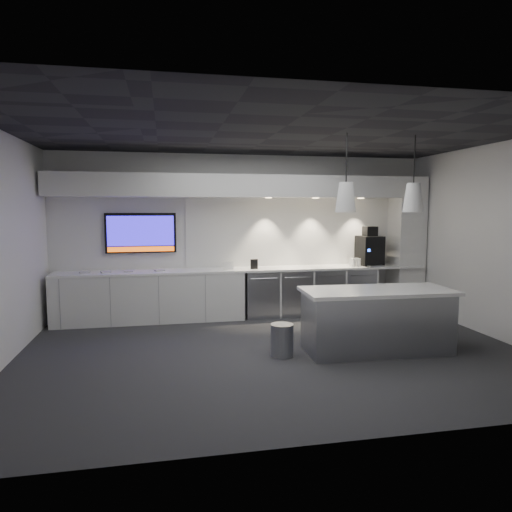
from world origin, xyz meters
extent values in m
plane|color=#2B2B2E|center=(0.00, 0.00, 0.00)|extent=(7.00, 7.00, 0.00)
plane|color=black|center=(0.00, 0.00, 3.00)|extent=(7.00, 7.00, 0.00)
plane|color=silver|center=(0.00, 2.50, 1.50)|extent=(7.00, 0.00, 7.00)
plane|color=silver|center=(0.00, -2.50, 1.50)|extent=(7.00, 0.00, 7.00)
plane|color=silver|center=(3.50, 0.00, 1.50)|extent=(0.00, 7.00, 7.00)
cube|color=white|center=(0.00, 2.17, 0.88)|extent=(6.80, 0.65, 0.04)
cube|color=silver|center=(-1.75, 2.17, 0.43)|extent=(3.30, 0.63, 0.86)
cube|color=gray|center=(0.25, 2.17, 0.42)|extent=(0.60, 0.61, 0.85)
cube|color=gray|center=(0.88, 2.17, 0.42)|extent=(0.60, 0.61, 0.85)
cube|color=gray|center=(1.51, 2.17, 0.42)|extent=(0.60, 0.61, 0.85)
cube|color=gray|center=(2.14, 2.17, 0.42)|extent=(0.60, 0.61, 0.85)
cube|color=silver|center=(1.20, 2.48, 1.55)|extent=(4.60, 0.03, 1.30)
cube|color=silver|center=(0.00, 2.20, 2.40)|extent=(6.90, 0.60, 0.40)
cube|color=silver|center=(3.20, 2.20, 1.30)|extent=(0.55, 0.55, 2.60)
cube|color=black|center=(-1.90, 2.45, 1.56)|extent=(1.25, 0.06, 0.72)
cube|color=#1E12B0|center=(-1.90, 2.42, 1.60)|extent=(1.17, 0.00, 0.54)
cube|color=#E4560D|center=(-1.90, 2.42, 1.27)|extent=(1.17, 0.00, 0.09)
cube|color=gray|center=(1.41, -0.21, 0.42)|extent=(2.01, 0.87, 0.83)
cube|color=white|center=(1.41, -0.21, 0.86)|extent=(2.11, 0.97, 0.05)
cylinder|color=gray|center=(0.06, -0.16, 0.22)|extent=(0.39, 0.39, 0.44)
cube|color=black|center=(2.43, 2.20, 1.18)|extent=(0.43, 0.48, 0.57)
cube|color=black|center=(2.43, 2.20, 1.56)|extent=(0.24, 0.24, 0.19)
cube|color=gray|center=(2.43, 1.95, 0.92)|extent=(0.32, 0.21, 0.03)
cube|color=black|center=(0.11, 2.08, 0.99)|extent=(0.14, 0.05, 0.18)
cube|color=white|center=(-0.36, 2.07, 0.97)|extent=(0.18, 0.05, 0.14)
cube|color=#BBBBBB|center=(-2.85, 2.15, 0.91)|extent=(0.20, 0.20, 0.02)
cube|color=#BBBBBB|center=(-2.49, 2.11, 0.91)|extent=(0.20, 0.20, 0.02)
cube|color=#BBBBBB|center=(-2.11, 2.15, 0.91)|extent=(0.16, 0.16, 0.02)
cube|color=#BBBBBB|center=(-1.58, 2.16, 0.91)|extent=(0.20, 0.20, 0.02)
cone|color=silver|center=(0.92, -0.21, 2.15)|extent=(0.28, 0.28, 0.40)
cylinder|color=black|center=(0.92, -0.21, 2.70)|extent=(0.02, 0.02, 0.70)
cone|color=silver|center=(1.91, -0.21, 2.15)|extent=(0.28, 0.28, 0.40)
cylinder|color=black|center=(1.91, -0.21, 2.70)|extent=(0.02, 0.02, 0.70)
camera|label=1|loc=(-1.47, -6.02, 2.01)|focal=32.00mm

